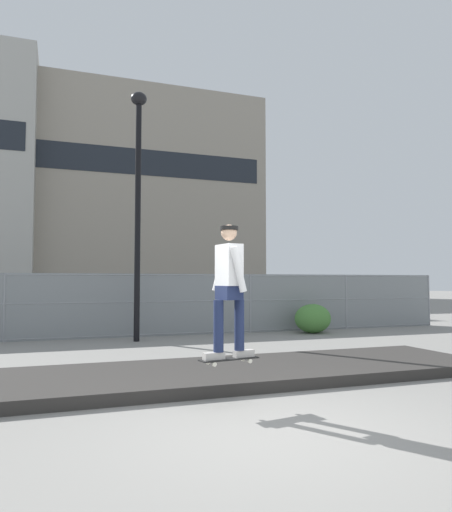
% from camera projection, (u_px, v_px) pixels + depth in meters
% --- Properties ---
extents(ground_plane, '(120.00, 120.00, 0.00)m').
position_uv_depth(ground_plane, '(272.00, 432.00, 5.06)').
color(ground_plane, gray).
extents(gravel_berm, '(10.34, 2.45, 0.18)m').
position_uv_depth(gravel_berm, '(199.00, 375.00, 7.70)').
color(gravel_berm, '#33302D').
rests_on(gravel_berm, ground_plane).
extents(skateboard, '(0.82, 0.33, 0.07)m').
position_uv_depth(skateboard, '(229.00, 359.00, 6.06)').
color(skateboard, black).
extents(skater, '(0.73, 0.61, 1.73)m').
position_uv_depth(skater, '(229.00, 282.00, 6.12)').
color(skater, '#B2ADA8').
rests_on(skater, skateboard).
extents(chain_fence, '(21.45, 0.06, 1.85)m').
position_uv_depth(chain_fence, '(138.00, 305.00, 13.79)').
color(chain_fence, gray).
rests_on(chain_fence, ground_plane).
extents(street_lamp, '(0.44, 0.44, 6.87)m').
position_uv_depth(street_lamp, '(138.00, 185.00, 12.94)').
color(street_lamp, black).
rests_on(street_lamp, ground_plane).
extents(parked_car_near, '(4.53, 2.21, 1.66)m').
position_uv_depth(parked_car_near, '(13.00, 306.00, 14.95)').
color(parked_car_near, '#B7BABF').
rests_on(parked_car_near, ground_plane).
extents(office_block, '(25.51, 11.27, 20.92)m').
position_uv_depth(office_block, '(134.00, 198.00, 49.93)').
color(office_block, '#9E9384').
rests_on(office_block, ground_plane).
extents(shrub_left, '(1.18, 0.96, 0.91)m').
position_uv_depth(shrub_left, '(313.00, 319.00, 14.77)').
color(shrub_left, '#477F38').
rests_on(shrub_left, ground_plane).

